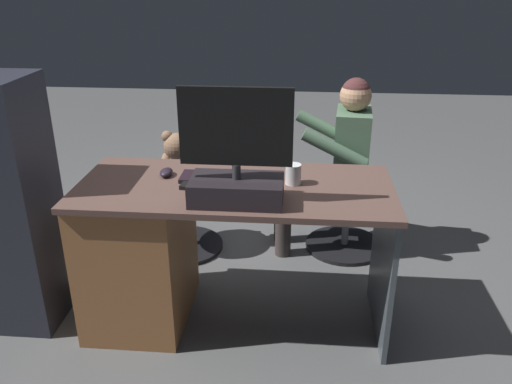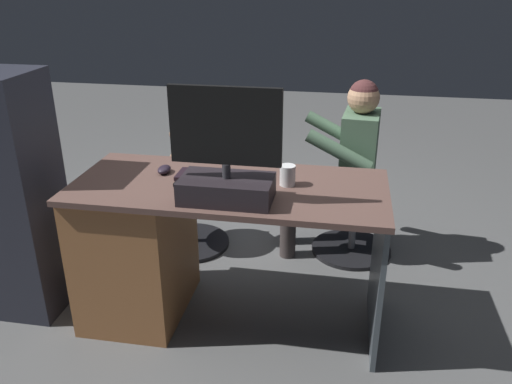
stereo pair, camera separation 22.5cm
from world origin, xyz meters
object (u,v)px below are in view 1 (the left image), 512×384
(keyboard, at_px, (225,178))
(person, at_px, (336,155))
(monitor, at_px, (236,171))
(cup, at_px, (293,174))
(computer_mouse, at_px, (166,172))
(tv_remote, at_px, (189,182))
(desk, at_px, (159,247))
(visitor_chair, at_px, (347,214))
(teddy_bear, at_px, (179,161))
(office_chair_teddy, at_px, (182,215))

(keyboard, xyz_separation_m, person, (-0.57, -0.73, -0.12))
(monitor, relative_size, cup, 5.16)
(keyboard, height_order, computer_mouse, computer_mouse)
(tv_remote, height_order, person, person)
(desk, height_order, person, person)
(monitor, distance_m, keyboard, 0.28)
(visitor_chair, bearing_deg, keyboard, 48.20)
(computer_mouse, xyz_separation_m, person, (-0.86, -0.70, -0.13))
(desk, height_order, visitor_chair, desk)
(cup, relative_size, teddy_bear, 0.27)
(computer_mouse, distance_m, tv_remote, 0.16)
(desk, relative_size, visitor_chair, 2.93)
(tv_remote, xyz_separation_m, teddy_bear, (0.22, -0.72, -0.17))
(monitor, distance_m, visitor_chair, 1.30)
(cup, distance_m, person, 0.81)
(teddy_bear, distance_m, visitor_chair, 1.10)
(tv_remote, bearing_deg, office_chair_teddy, -66.87)
(office_chair_teddy, bearing_deg, cup, 136.68)
(computer_mouse, relative_size, cup, 1.00)
(keyboard, xyz_separation_m, office_chair_teddy, (0.38, -0.64, -0.52))
(monitor, height_order, computer_mouse, monitor)
(keyboard, distance_m, tv_remote, 0.17)
(visitor_chair, relative_size, person, 0.46)
(cup, bearing_deg, visitor_chair, -113.95)
(tv_remote, height_order, office_chair_teddy, tv_remote)
(visitor_chair, bearing_deg, person, 5.27)
(office_chair_teddy, bearing_deg, computer_mouse, 98.43)
(tv_remote, distance_m, teddy_bear, 0.77)
(computer_mouse, bearing_deg, tv_remote, 144.24)
(tv_remote, height_order, teddy_bear, teddy_bear)
(cup, relative_size, office_chair_teddy, 0.19)
(office_chair_teddy, relative_size, person, 0.47)
(cup, bearing_deg, person, -108.09)
(desk, distance_m, person, 1.22)
(visitor_chair, bearing_deg, desk, 38.89)
(monitor, xyz_separation_m, cup, (-0.24, -0.21, -0.09))
(desk, distance_m, tv_remote, 0.39)
(office_chair_teddy, xyz_separation_m, visitor_chair, (-1.04, -0.10, 0.00))
(office_chair_teddy, bearing_deg, tv_remote, 107.21)
(tv_remote, bearing_deg, computer_mouse, -29.83)
(tv_remote, distance_m, visitor_chair, 1.26)
(cup, distance_m, office_chair_teddy, 1.12)
(computer_mouse, xyz_separation_m, tv_remote, (-0.13, 0.09, -0.01))
(monitor, distance_m, computer_mouse, 0.47)
(keyboard, relative_size, person, 0.38)
(desk, distance_m, keyboard, 0.49)
(keyboard, bearing_deg, visitor_chair, -131.80)
(office_chair_teddy, height_order, visitor_chair, same)
(desk, bearing_deg, person, -138.65)
(desk, relative_size, office_chair_teddy, 2.88)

